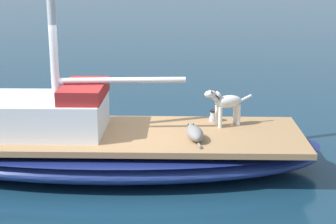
# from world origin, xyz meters

# --- Properties ---
(ground_plane) EXTENTS (120.00, 120.00, 0.00)m
(ground_plane) POSITION_xyz_m (0.00, 0.00, 0.00)
(ground_plane) COLOR #143347
(sailboat_main) EXTENTS (2.99, 7.39, 0.66)m
(sailboat_main) POSITION_xyz_m (0.00, 0.00, 0.34)
(sailboat_main) COLOR navy
(sailboat_main) RESTS_ON ground
(cabin_house) EXTENTS (1.54, 2.31, 0.84)m
(cabin_house) POSITION_xyz_m (0.08, 1.11, 1.01)
(cabin_house) COLOR silver
(cabin_house) RESTS_ON sailboat_main
(dog_grey) EXTENTS (0.95, 0.32, 0.22)m
(dog_grey) POSITION_xyz_m (-0.43, -1.42, 0.77)
(dog_grey) COLOR gray
(dog_grey) RESTS_ON sailboat_main
(dog_white) EXTENTS (0.41, 0.91, 0.70)m
(dog_white) POSITION_xyz_m (0.30, -2.04, 1.08)
(dog_white) COLOR silver
(dog_white) RESTS_ON sailboat_main
(deck_winch) EXTENTS (0.16, 0.16, 0.21)m
(deck_winch) POSITION_xyz_m (0.60, -1.87, 0.76)
(deck_winch) COLOR #B7B7BC
(deck_winch) RESTS_ON sailboat_main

